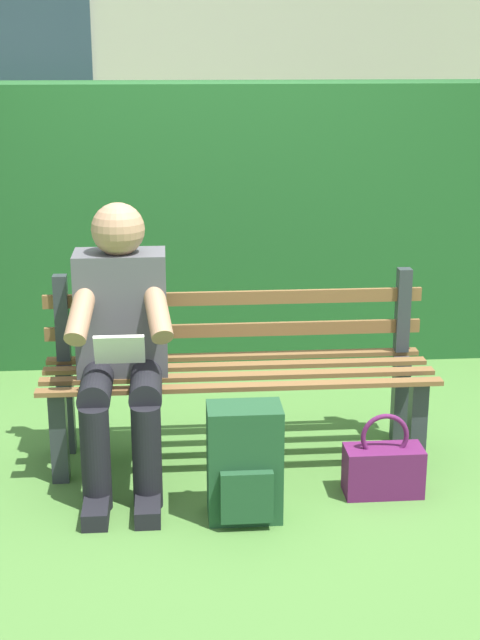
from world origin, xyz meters
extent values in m
plane|color=#477533|center=(0.00, 0.00, 0.00)|extent=(60.00, 60.00, 0.00)
cube|color=#2D3338|center=(-0.76, 0.15, 0.20)|extent=(0.07, 0.07, 0.41)
cube|color=#2D3338|center=(0.76, 0.15, 0.20)|extent=(0.07, 0.07, 0.41)
cube|color=#2D3338|center=(-0.76, -0.15, 0.20)|extent=(0.07, 0.07, 0.41)
cube|color=#2D3338|center=(0.76, -0.15, 0.20)|extent=(0.07, 0.07, 0.41)
cube|color=brown|center=(0.00, -0.20, 0.42)|extent=(1.68, 0.06, 0.02)
cube|color=brown|center=(0.00, -0.07, 0.42)|extent=(1.68, 0.06, 0.02)
cube|color=brown|center=(0.00, 0.07, 0.42)|extent=(1.68, 0.06, 0.02)
cube|color=brown|center=(0.00, 0.20, 0.42)|extent=(1.68, 0.06, 0.02)
cube|color=#2D3338|center=(-0.76, -0.19, 0.62)|extent=(0.06, 0.06, 0.39)
cube|color=#2D3338|center=(0.76, -0.19, 0.62)|extent=(0.06, 0.06, 0.39)
cube|color=brown|center=(0.00, -0.19, 0.55)|extent=(1.68, 0.02, 0.06)
cube|color=brown|center=(0.00, -0.19, 0.69)|extent=(1.68, 0.02, 0.06)
cube|color=#4C4C51|center=(0.49, -0.02, 0.69)|extent=(0.38, 0.22, 0.52)
sphere|color=#A57A5B|center=(0.49, 0.00, 1.05)|extent=(0.22, 0.22, 0.22)
cylinder|color=black|center=(0.39, 0.19, 0.45)|extent=(0.13, 0.42, 0.13)
cylinder|color=black|center=(0.59, 0.19, 0.45)|extent=(0.13, 0.42, 0.13)
cylinder|color=black|center=(0.39, 0.40, 0.21)|extent=(0.12, 0.12, 0.43)
cylinder|color=black|center=(0.59, 0.40, 0.21)|extent=(0.12, 0.12, 0.43)
cube|color=black|center=(0.39, 0.48, 0.04)|extent=(0.10, 0.24, 0.07)
cube|color=black|center=(0.59, 0.48, 0.04)|extent=(0.10, 0.24, 0.07)
cylinder|color=#A57A5B|center=(0.34, 0.12, 0.75)|extent=(0.14, 0.32, 0.26)
cylinder|color=#A57A5B|center=(0.64, 0.12, 0.75)|extent=(0.14, 0.32, 0.26)
cube|color=white|center=(0.49, 0.24, 0.61)|extent=(0.20, 0.07, 0.13)
cube|color=#1E5123|center=(0.17, -1.57, 0.79)|extent=(6.42, 0.64, 1.57)
cube|color=#334756|center=(1.43, -5.64, 1.82)|extent=(0.90, 0.04, 1.20)
cube|color=#1E4728|center=(0.02, 0.51, 0.23)|extent=(0.28, 0.18, 0.46)
cube|color=#1E4728|center=(0.02, 0.62, 0.14)|extent=(0.20, 0.04, 0.20)
cylinder|color=#1E4728|center=(-0.07, 0.41, 0.25)|extent=(0.04, 0.04, 0.28)
cylinder|color=#1E4728|center=(0.10, 0.41, 0.25)|extent=(0.04, 0.04, 0.28)
cube|color=#59194C|center=(-0.56, 0.37, 0.10)|extent=(0.32, 0.15, 0.20)
torus|color=#59194C|center=(-0.56, 0.37, 0.25)|extent=(0.20, 0.02, 0.20)
camera|label=1|loc=(0.29, 3.70, 1.76)|focal=51.15mm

